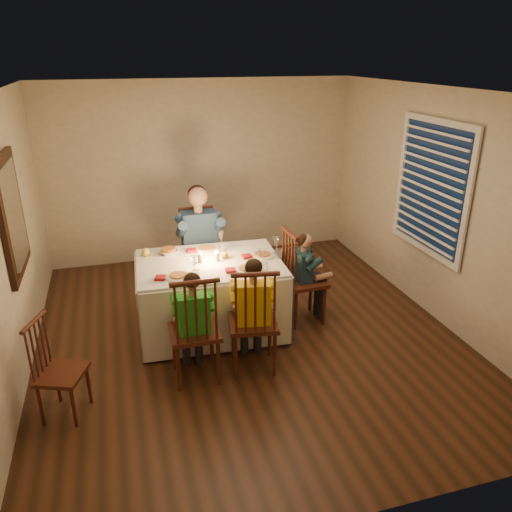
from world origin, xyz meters
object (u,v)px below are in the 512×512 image
object	(u,v)px
chair_end	(303,319)
child_green	(197,376)
chair_adult	(202,293)
chair_near_left	(197,376)
dining_table	(210,281)
serving_bowl	(169,252)
child_teal	(303,319)
adult	(202,293)
chair_near_right	(253,366)
child_yellow	(253,366)
chair_extra	(69,413)

from	to	relation	value
chair_end	child_green	bearing A→B (deg)	116.10
chair_adult	chair_near_left	xyz separation A→B (m)	(-0.38, -1.75, 0.00)
dining_table	serving_bowl	xyz separation A→B (m)	(-0.39, 0.34, 0.26)
child_green	child_teal	size ratio (longest dim) A/B	1.05
adult	chair_near_left	bearing A→B (deg)	-103.05
chair_near_right	dining_table	bearing A→B (deg)	-63.01
chair_near_left	serving_bowl	size ratio (longest dim) A/B	5.36
adult	child_yellow	bearing A→B (deg)	-84.34
chair_end	chair_extra	distance (m)	2.76
child_green	child_yellow	bearing A→B (deg)	-177.99
chair_near_right	chair_near_left	bearing A→B (deg)	11.23
chair_extra	child_teal	size ratio (longest dim) A/B	0.87
chair_near_left	child_green	world-z (taller)	chair_near_left
chair_near_left	child_green	distance (m)	0.00
chair_adult	chair_extra	xyz separation A→B (m)	(-1.55, -1.97, 0.00)
chair_near_left	child_yellow	world-z (taller)	child_yellow
dining_table	child_yellow	bearing A→B (deg)	-70.39
chair_adult	child_green	bearing A→B (deg)	-103.05
serving_bowl	chair_extra	bearing A→B (deg)	-127.95
chair_near_left	child_teal	size ratio (longest dim) A/B	1.05
dining_table	serving_bowl	distance (m)	0.59
child_green	child_teal	xyz separation A→B (m)	(1.40, 0.76, 0.00)
child_green	chair_extra	bearing A→B (deg)	11.37
chair_near_left	chair_near_right	bearing A→B (deg)	-177.99
child_yellow	serving_bowl	bearing A→B (deg)	-51.19
chair_end	serving_bowl	distance (m)	1.76
chair_near_left	adult	size ratio (longest dim) A/B	0.79
chair_end	child_teal	bearing A→B (deg)	-0.00
dining_table	chair_near_left	xyz separation A→B (m)	(-0.32, -0.85, -0.59)
chair_end	child_green	distance (m)	1.59
child_yellow	serving_bowl	distance (m)	1.60
child_yellow	adult	bearing A→B (deg)	-73.30
chair_extra	chair_adult	bearing A→B (deg)	-16.53
chair_extra	adult	size ratio (longest dim) A/B	0.65
dining_table	chair_near_right	bearing A→B (deg)	-70.39
chair_adult	child_green	world-z (taller)	chair_adult
chair_near_right	child_green	distance (m)	0.58
chair_end	child_yellow	distance (m)	1.11
chair_end	child_teal	size ratio (longest dim) A/B	1.05
chair_adult	chair_near_left	world-z (taller)	same
dining_table	child_green	bearing A→B (deg)	-107.93
dining_table	chair_end	xyz separation A→B (m)	(1.08, -0.09, -0.59)
chair_end	child_yellow	world-z (taller)	child_yellow
chair_near_left	chair_extra	xyz separation A→B (m)	(-1.18, -0.22, 0.00)
chair_near_right	child_teal	bearing A→B (deg)	-127.48
chair_adult	chair_near_left	size ratio (longest dim) A/B	1.00
chair_end	adult	size ratio (longest dim) A/B	0.79
dining_table	chair_near_left	bearing A→B (deg)	-107.93
chair_near_right	serving_bowl	world-z (taller)	serving_bowl
dining_table	chair_extra	xyz separation A→B (m)	(-1.50, -1.07, -0.59)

